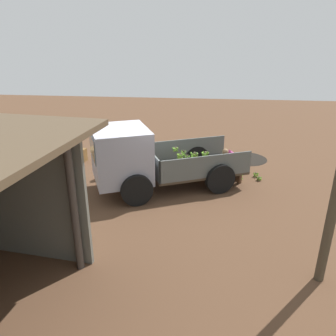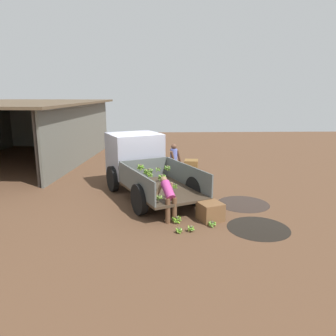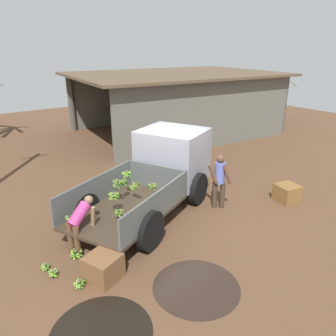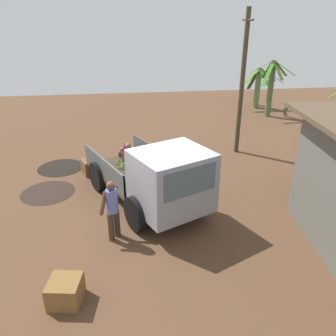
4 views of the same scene
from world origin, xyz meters
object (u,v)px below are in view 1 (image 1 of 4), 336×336
(person_worker_loading, at_px, (234,162))
(banana_bunch_on_ground_1, at_px, (239,177))
(banana_bunch_on_ground_2, at_px, (256,174))
(wooden_crate_0, at_px, (232,163))
(cargo_truck, at_px, (136,158))
(banana_bunch_on_ground_0, at_px, (245,168))
(banana_bunch_on_ground_3, at_px, (259,178))
(wooden_crate_1, at_px, (76,156))
(person_foreground_visitor, at_px, (119,150))

(person_worker_loading, bearing_deg, banana_bunch_on_ground_1, -156.41)
(person_worker_loading, relative_size, banana_bunch_on_ground_1, 4.15)
(banana_bunch_on_ground_2, xyz_separation_m, wooden_crate_0, (0.82, -0.66, 0.17))
(cargo_truck, bearing_deg, person_worker_loading, 173.03)
(banana_bunch_on_ground_0, height_order, banana_bunch_on_ground_3, banana_bunch_on_ground_0)
(banana_bunch_on_ground_2, height_order, wooden_crate_0, wooden_crate_0)
(cargo_truck, height_order, wooden_crate_1, cargo_truck)
(person_foreground_visitor, xyz_separation_m, banana_bunch_on_ground_3, (-5.04, 0.13, -0.82))
(person_foreground_visitor, height_order, person_worker_loading, person_foreground_visitor)
(cargo_truck, distance_m, banana_bunch_on_ground_3, 4.44)
(banana_bunch_on_ground_2, distance_m, wooden_crate_0, 1.06)
(wooden_crate_0, bearing_deg, banana_bunch_on_ground_3, 131.82)
(person_foreground_visitor, distance_m, person_worker_loading, 4.12)
(wooden_crate_0, bearing_deg, wooden_crate_1, -0.69)
(banana_bunch_on_ground_3, bearing_deg, banana_bunch_on_ground_1, 1.42)
(person_worker_loading, distance_m, banana_bunch_on_ground_1, 0.72)
(wooden_crate_0, bearing_deg, banana_bunch_on_ground_2, 141.09)
(person_foreground_visitor, height_order, banana_bunch_on_ground_2, person_foreground_visitor)
(banana_bunch_on_ground_1, relative_size, wooden_crate_0, 0.47)
(person_foreground_visitor, xyz_separation_m, banana_bunch_on_ground_0, (-4.66, -0.83, -0.81))
(cargo_truck, bearing_deg, banana_bunch_on_ground_2, 176.98)
(banana_bunch_on_ground_1, bearing_deg, wooden_crate_1, -9.68)
(banana_bunch_on_ground_3, xyz_separation_m, wooden_crate_1, (7.07, -1.07, 0.17))
(person_worker_loading, xyz_separation_m, banana_bunch_on_ground_0, (-0.57, -1.22, -0.65))
(cargo_truck, xyz_separation_m, banana_bunch_on_ground_2, (-4.05, -1.60, -1.04))
(person_worker_loading, relative_size, banana_bunch_on_ground_3, 6.27)
(cargo_truck, bearing_deg, wooden_crate_0, -169.64)
(cargo_truck, distance_m, banana_bunch_on_ground_0, 4.48)
(banana_bunch_on_ground_1, xyz_separation_m, banana_bunch_on_ground_2, (-0.63, -0.35, -0.02))
(cargo_truck, relative_size, wooden_crate_1, 8.31)
(banana_bunch_on_ground_0, xyz_separation_m, banana_bunch_on_ground_2, (-0.30, 0.63, -0.00))
(banana_bunch_on_ground_3, distance_m, wooden_crate_0, 1.35)
(wooden_crate_1, bearing_deg, cargo_truck, 141.66)
(banana_bunch_on_ground_0, height_order, banana_bunch_on_ground_2, banana_bunch_on_ground_0)
(banana_bunch_on_ground_1, distance_m, wooden_crate_1, 6.46)
(banana_bunch_on_ground_0, relative_size, banana_bunch_on_ground_1, 0.76)
(person_foreground_visitor, relative_size, banana_bunch_on_ground_1, 5.43)
(person_foreground_visitor, xyz_separation_m, banana_bunch_on_ground_1, (-4.34, 0.15, -0.80))
(person_worker_loading, bearing_deg, banana_bunch_on_ground_0, -136.09)
(banana_bunch_on_ground_0, height_order, wooden_crate_0, wooden_crate_0)
(cargo_truck, relative_size, banana_bunch_on_ground_2, 24.44)
(person_worker_loading, relative_size, wooden_crate_1, 1.98)
(banana_bunch_on_ground_2, bearing_deg, cargo_truck, 21.52)
(banana_bunch_on_ground_1, relative_size, banana_bunch_on_ground_2, 1.40)
(banana_bunch_on_ground_1, height_order, wooden_crate_0, wooden_crate_0)
(cargo_truck, distance_m, banana_bunch_on_ground_1, 3.78)
(person_worker_loading, distance_m, banana_bunch_on_ground_0, 1.49)
(person_foreground_visitor, relative_size, wooden_crate_1, 2.59)
(cargo_truck, relative_size, wooden_crate_0, 8.13)
(wooden_crate_0, bearing_deg, banana_bunch_on_ground_0, 176.54)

